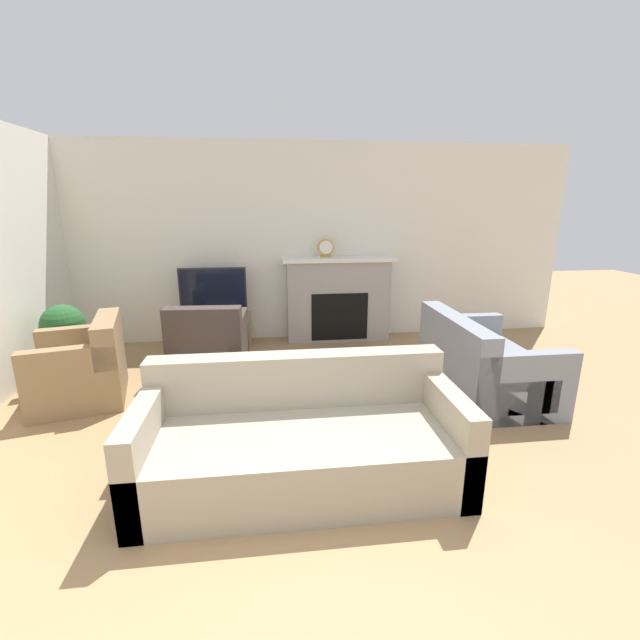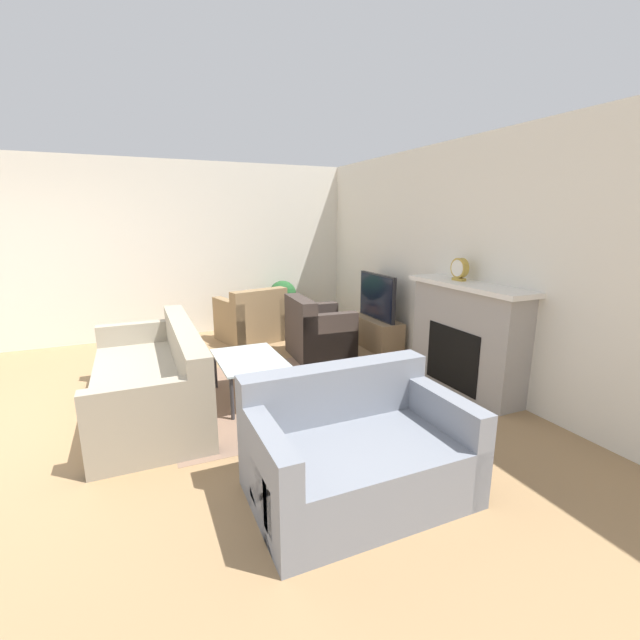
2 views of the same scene
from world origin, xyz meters
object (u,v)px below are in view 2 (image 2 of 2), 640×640
(armchair_by_window, at_px, (252,321))
(coffee_table, at_px, (249,362))
(potted_plant, at_px, (283,300))
(couch_loveseat, at_px, (356,453))
(tv, at_px, (377,297))
(armchair_accent, at_px, (317,334))
(mantel_clock, at_px, (460,269))
(couch_sectional, at_px, (153,382))

(armchair_by_window, bearing_deg, coffee_table, 60.80)
(armchair_by_window, height_order, potted_plant, potted_plant)
(couch_loveseat, distance_m, armchair_by_window, 3.99)
(tv, bearing_deg, couch_loveseat, -33.30)
(armchair_accent, xyz_separation_m, potted_plant, (-1.56, 0.04, 0.20))
(coffee_table, distance_m, mantel_clock, 2.46)
(couch_sectional, xyz_separation_m, couch_loveseat, (1.94, 1.19, 0.00))
(tv, distance_m, mantel_clock, 1.63)
(armchair_accent, bearing_deg, tv, -84.72)
(tv, relative_size, armchair_accent, 1.02)
(tv, height_order, couch_sectional, tv)
(couch_sectional, height_order, armchair_accent, same)
(armchair_accent, height_order, coffee_table, armchair_accent)
(tv, xyz_separation_m, couch_loveseat, (2.87, -1.89, -0.46))
(coffee_table, xyz_separation_m, mantel_clock, (0.50, 2.24, 0.91))
(armchair_by_window, distance_m, coffee_table, 2.22)
(armchair_by_window, height_order, armchair_accent, same)
(couch_sectional, height_order, mantel_clock, mantel_clock)
(couch_sectional, distance_m, potted_plant, 3.29)
(couch_sectional, xyz_separation_m, armchair_by_window, (-2.03, 1.52, 0.01))
(potted_plant, bearing_deg, armchair_by_window, -57.21)
(armchair_accent, distance_m, coffee_table, 1.56)
(couch_loveseat, relative_size, potted_plant, 1.72)
(tv, bearing_deg, potted_plant, -149.47)
(tv, xyz_separation_m, armchair_by_window, (-1.10, -1.55, -0.45))
(potted_plant, bearing_deg, couch_sectional, -41.58)
(potted_plant, bearing_deg, armchair_accent, -1.56)
(armchair_accent, bearing_deg, potted_plant, 1.66)
(tv, xyz_separation_m, mantel_clock, (1.53, 0.10, 0.55))
(mantel_clock, bearing_deg, armchair_by_window, -147.94)
(armchair_by_window, distance_m, potted_plant, 0.81)
(armchair_by_window, bearing_deg, tv, 130.75)
(couch_loveseat, height_order, armchair_by_window, same)
(couch_loveseat, xyz_separation_m, armchair_by_window, (-3.98, 0.33, 0.01))
(potted_plant, height_order, mantel_clock, mantel_clock)
(couch_loveseat, bearing_deg, couch_sectional, 121.49)
(tv, relative_size, potted_plant, 1.06)
(couch_sectional, distance_m, coffee_table, 0.95)
(armchair_by_window, height_order, mantel_clock, mantel_clock)
(potted_plant, bearing_deg, tv, 30.53)
(tv, distance_m, armchair_by_window, 1.96)
(couch_sectional, bearing_deg, couch_loveseat, 31.49)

